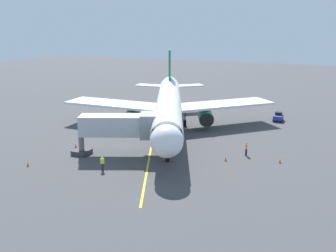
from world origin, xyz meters
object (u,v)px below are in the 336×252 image
(safety_cone_wing_starboard, at_px, (76,146))
(ground_crew_marshaller, at_px, (102,163))
(safety_cone_nose_right, at_px, (280,161))
(safety_cone_wing_port, at_px, (28,164))
(jet_bridge, at_px, (125,126))
(ground_crew_wing_walker, at_px, (246,149))
(tug_near_nose, at_px, (278,117))
(safety_cone_nose_left, at_px, (226,159))
(ground_crew_loader, at_px, (168,147))
(airplane, at_px, (169,106))

(safety_cone_wing_starboard, bearing_deg, ground_crew_marshaller, 144.14)
(safety_cone_nose_right, bearing_deg, safety_cone_wing_port, 25.30)
(ground_crew_marshaller, distance_m, safety_cone_wing_starboard, 9.75)
(safety_cone_wing_port, relative_size, safety_cone_wing_starboard, 1.00)
(jet_bridge, height_order, ground_crew_wing_walker, jet_bridge)
(tug_near_nose, relative_size, safety_cone_nose_left, 4.18)
(ground_crew_loader, distance_m, safety_cone_nose_left, 7.58)
(safety_cone_wing_starboard, bearing_deg, tug_near_nose, -131.87)
(safety_cone_wing_starboard, bearing_deg, airplane, -123.00)
(ground_crew_loader, distance_m, tug_near_nose, 25.41)
(ground_crew_loader, bearing_deg, ground_crew_marshaller, 61.99)
(jet_bridge, height_order, safety_cone_nose_right, jet_bridge)
(ground_crew_wing_walker, bearing_deg, ground_crew_marshaller, 39.76)
(safety_cone_nose_left, xyz_separation_m, safety_cone_wing_port, (20.91, 10.89, 0.00))
(safety_cone_nose_left, bearing_deg, ground_crew_marshaller, 35.61)
(ground_crew_marshaller, height_order, safety_cone_wing_port, ground_crew_marshaller)
(ground_crew_wing_walker, height_order, safety_cone_wing_port, ground_crew_wing_walker)
(ground_crew_loader, bearing_deg, airplane, -67.29)
(ground_crew_marshaller, distance_m, safety_cone_nose_left, 14.84)
(ground_crew_marshaller, relative_size, ground_crew_loader, 1.00)
(ground_crew_loader, bearing_deg, ground_crew_wing_walker, -161.69)
(safety_cone_nose_left, bearing_deg, safety_cone_nose_right, -162.77)
(airplane, height_order, ground_crew_wing_walker, airplane)
(airplane, bearing_deg, jet_bridge, 86.97)
(airplane, distance_m, jet_bridge, 12.50)
(ground_crew_wing_walker, distance_m, ground_crew_loader, 9.93)
(jet_bridge, xyz_separation_m, safety_cone_nose_right, (-18.55, -4.64, -3.49))
(safety_cone_wing_port, bearing_deg, ground_crew_wing_walker, -148.72)
(safety_cone_wing_port, bearing_deg, safety_cone_nose_right, -154.70)
(jet_bridge, height_order, tug_near_nose, jet_bridge)
(safety_cone_nose_right, relative_size, safety_cone_wing_starboard, 1.00)
(ground_crew_marshaller, bearing_deg, tug_near_nose, -115.81)
(jet_bridge, bearing_deg, ground_crew_marshaller, 92.98)
(jet_bridge, bearing_deg, safety_cone_nose_right, -165.97)
(airplane, relative_size, ground_crew_loader, 22.52)
(airplane, distance_m, safety_cone_nose_right, 19.89)
(airplane, xyz_separation_m, jet_bridge, (0.66, 12.48, -0.24))
(tug_near_nose, bearing_deg, safety_cone_nose_left, 82.10)
(ground_crew_marshaller, relative_size, safety_cone_wing_port, 3.11)
(jet_bridge, bearing_deg, safety_cone_wing_starboard, 1.61)
(jet_bridge, relative_size, tug_near_nose, 4.88)
(safety_cone_nose_right, height_order, safety_cone_wing_port, same)
(safety_cone_nose_left, bearing_deg, safety_cone_wing_starboard, 8.36)
(tug_near_nose, xyz_separation_m, safety_cone_nose_left, (3.17, 22.87, -0.43))
(safety_cone_wing_starboard, bearing_deg, ground_crew_loader, -167.42)
(safety_cone_wing_starboard, bearing_deg, safety_cone_nose_left, -171.64)
(ground_crew_wing_walker, distance_m, safety_cone_nose_left, 3.55)
(ground_crew_loader, distance_m, safety_cone_wing_port, 17.14)
(safety_cone_wing_port, bearing_deg, safety_cone_wing_starboard, -96.88)
(safety_cone_nose_right, bearing_deg, jet_bridge, 14.03)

